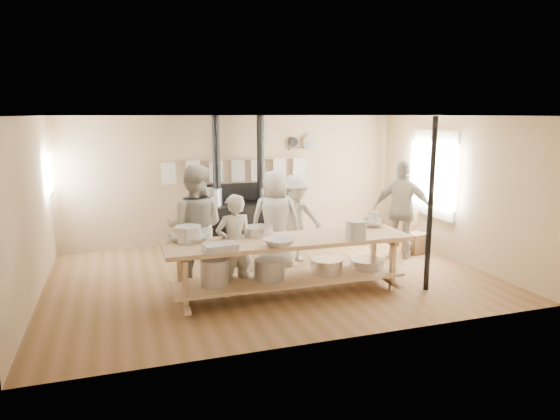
{
  "coord_description": "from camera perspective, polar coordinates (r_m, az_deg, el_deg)",
  "views": [
    {
      "loc": [
        -2.31,
        -7.52,
        2.63
      ],
      "look_at": [
        0.22,
        0.2,
        1.06
      ],
      "focal_mm": 32.0,
      "sensor_mm": 36.0,
      "label": 1
    }
  ],
  "objects": [
    {
      "name": "chair",
      "position": [
        9.95,
        15.16,
        -3.41
      ],
      "size": [
        0.43,
        0.43,
        0.78
      ],
      "rotation": [
        0.0,
        0.0,
        0.2
      ],
      "color": "brown",
      "rests_on": "ground"
    },
    {
      "name": "cook_far_left",
      "position": [
        7.27,
        -5.26,
        -4.05
      ],
      "size": [
        0.59,
        0.42,
        1.51
      ],
      "primitive_type": "imported",
      "rotation": [
        0.0,
        0.0,
        3.25
      ],
      "color": "#ACA998",
      "rests_on": "ground"
    },
    {
      "name": "bowl_white_b",
      "position": [
        6.84,
        -0.08,
        -3.7
      ],
      "size": [
        0.56,
        0.56,
        0.1
      ],
      "primitive_type": "imported",
      "rotation": [
        0.0,
        0.0,
        2.07
      ],
      "color": "silver",
      "rests_on": "prep_table"
    },
    {
      "name": "back_wall_shelf",
      "position": [
        10.67,
        2.63,
        7.55
      ],
      "size": [
        0.63,
        0.14,
        0.32
      ],
      "color": "tan",
      "rests_on": "ground"
    },
    {
      "name": "pitcher",
      "position": [
        8.12,
        10.66,
        -1.04
      ],
      "size": [
        0.16,
        0.16,
        0.24
      ],
      "primitive_type": "cylinder",
      "rotation": [
        0.0,
        0.0,
        0.02
      ],
      "color": "silver",
      "rests_on": "prep_table"
    },
    {
      "name": "cook_by_window",
      "position": [
        8.95,
        1.77,
        -0.96
      ],
      "size": [
        1.05,
        0.65,
        1.57
      ],
      "primitive_type": "imported",
      "rotation": [
        0.0,
        0.0,
        -0.07
      ],
      "color": "#ACA998",
      "rests_on": "ground"
    },
    {
      "name": "cook_left",
      "position": [
        7.66,
        -9.69,
        -1.92
      ],
      "size": [
        1.1,
        0.98,
        1.89
      ],
      "primitive_type": "imported",
      "rotation": [
        0.0,
        0.0,
        2.81
      ],
      "color": "#ACA998",
      "rests_on": "ground"
    },
    {
      "name": "room_shell",
      "position": [
        7.93,
        -1.08,
        3.64
      ],
      "size": [
        7.0,
        7.0,
        7.0
      ],
      "color": "tan",
      "rests_on": "ground"
    },
    {
      "name": "deep_bowl_enamel",
      "position": [
        7.16,
        -10.45,
        -2.71
      ],
      "size": [
        0.45,
        0.45,
        0.23
      ],
      "primitive_type": "cylinder",
      "rotation": [
        0.0,
        0.0,
        -0.29
      ],
      "color": "silver",
      "rests_on": "prep_table"
    },
    {
      "name": "prep_table",
      "position": [
        7.32,
        0.97,
        -5.81
      ],
      "size": [
        3.6,
        0.9,
        0.85
      ],
      "color": "tan",
      "rests_on": "ground"
    },
    {
      "name": "towel_rail",
      "position": [
        10.24,
        -5.04,
        4.88
      ],
      "size": [
        3.0,
        0.04,
        0.47
      ],
      "color": "tan",
      "rests_on": "ground"
    },
    {
      "name": "roasting_pan",
      "position": [
        6.64,
        -6.86,
        -4.25
      ],
      "size": [
        0.46,
        0.32,
        0.1
      ],
      "primitive_type": "cube",
      "rotation": [
        0.0,
        0.0,
        0.07
      ],
      "color": "#B2B2B7",
      "rests_on": "prep_table"
    },
    {
      "name": "bowl_steel_b",
      "position": [
        8.14,
        10.64,
        -1.48
      ],
      "size": [
        0.37,
        0.37,
        0.11
      ],
      "primitive_type": "imported",
      "rotation": [
        0.0,
        0.0,
        3.14
      ],
      "color": "silver",
      "rests_on": "prep_table"
    },
    {
      "name": "cook_center",
      "position": [
        8.43,
        -0.51,
        -1.18
      ],
      "size": [
        0.97,
        0.79,
        1.72
      ],
      "primitive_type": "imported",
      "rotation": [
        0.0,
        0.0,
        2.81
      ],
      "color": "#ACA998",
      "rests_on": "ground"
    },
    {
      "name": "support_post",
      "position": [
        7.67,
        16.82,
        0.48
      ],
      "size": [
        0.08,
        0.08,
        2.6
      ],
      "primitive_type": "cylinder",
      "color": "black",
      "rests_on": "ground"
    },
    {
      "name": "bucket_galv",
      "position": [
        7.25,
        8.66,
        -2.27
      ],
      "size": [
        0.37,
        0.37,
        0.28
      ],
      "primitive_type": "cylinder",
      "rotation": [
        0.0,
        0.0,
        -0.27
      ],
      "color": "gray",
      "rests_on": "prep_table"
    },
    {
      "name": "bowl_white_a",
      "position": [
        7.16,
        -9.63,
        -3.27
      ],
      "size": [
        0.35,
        0.35,
        0.08
      ],
      "primitive_type": "imported",
      "rotation": [
        0.0,
        0.0,
        0.01
      ],
      "color": "silver",
      "rests_on": "prep_table"
    },
    {
      "name": "bowl_steel_a",
      "position": [
        7.21,
        -11.58,
        -3.22
      ],
      "size": [
        0.36,
        0.36,
        0.09
      ],
      "primitive_type": "imported",
      "rotation": [
        0.0,
        0.0,
        0.35
      ],
      "color": "silver",
      "rests_on": "prep_table"
    },
    {
      "name": "mixing_bowl_large",
      "position": [
        7.42,
        -2.44,
        -2.41
      ],
      "size": [
        0.55,
        0.55,
        0.14
      ],
      "primitive_type": "cylinder",
      "rotation": [
        0.0,
        0.0,
        0.36
      ],
      "color": "silver",
      "rests_on": "prep_table"
    },
    {
      "name": "ground",
      "position": [
        8.3,
        -1.04,
        -7.55
      ],
      "size": [
        7.0,
        7.0,
        0.0
      ],
      "primitive_type": "plane",
      "color": "brown",
      "rests_on": "ground"
    },
    {
      "name": "stove",
      "position": [
        10.13,
        -4.61,
        -1.12
      ],
      "size": [
        1.9,
        0.75,
        2.6
      ],
      "color": "black",
      "rests_on": "ground"
    },
    {
      "name": "cook_right",
      "position": [
        9.39,
        13.83,
        0.01
      ],
      "size": [
        1.13,
        0.95,
        1.8
      ],
      "primitive_type": "imported",
      "rotation": [
        0.0,
        0.0,
        2.56
      ],
      "color": "#ACA998",
      "rests_on": "ground"
    },
    {
      "name": "window_right",
      "position": [
        10.03,
        17.21,
        3.97
      ],
      "size": [
        0.09,
        1.5,
        1.65
      ],
      "color": "beige",
      "rests_on": "ground"
    },
    {
      "name": "left_opening",
      "position": [
        9.65,
        -24.88,
        3.79
      ],
      "size": [
        0.0,
        0.9,
        0.9
      ],
      "color": "white",
      "rests_on": "ground"
    }
  ]
}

